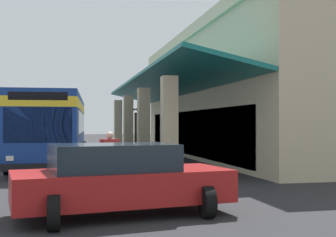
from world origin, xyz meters
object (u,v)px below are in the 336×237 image
object	(u,v)px
transit_bus	(53,125)
parked_sedan_red	(120,179)
pedestrian	(110,156)
potted_palm	(136,145)

from	to	relation	value
transit_bus	parked_sedan_red	distance (m)	12.01
parked_sedan_red	pedestrian	xyz separation A→B (m)	(-4.38, 0.19, 0.17)
transit_bus	pedestrian	world-z (taller)	transit_bus
transit_bus	parked_sedan_red	world-z (taller)	transit_bus
transit_bus	potted_palm	xyz separation A→B (m)	(-6.48, 4.79, -1.27)
pedestrian	potted_palm	xyz separation A→B (m)	(-13.94, 2.90, -0.34)
transit_bus	pedestrian	xyz separation A→B (m)	(7.45, 1.89, -0.93)
potted_palm	parked_sedan_red	bearing A→B (deg)	-9.58
parked_sedan_red	transit_bus	bearing A→B (deg)	-171.86
parked_sedan_red	potted_palm	size ratio (longest dim) A/B	1.59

